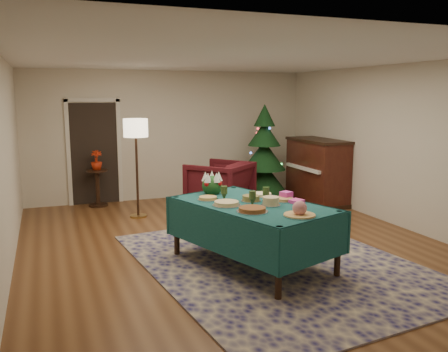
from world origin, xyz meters
name	(u,v)px	position (x,y,z in m)	size (l,w,h in m)	color
room_shell	(232,154)	(0.00, 0.00, 1.35)	(7.00, 7.00, 7.00)	#593319
doorway	(94,150)	(-1.60, 3.48, 1.10)	(1.08, 0.04, 2.16)	black
rug	(276,263)	(0.23, -1.02, 0.01)	(3.20, 4.20, 0.02)	#181552
buffet_table	(252,216)	(-0.10, -0.97, 0.66)	(1.87, 2.41, 0.83)	black
platter_0	(300,210)	(0.14, -1.75, 0.90)	(0.37, 0.37, 0.18)	silver
platter_1	(252,210)	(-0.28, -1.37, 0.85)	(0.37, 0.37, 0.06)	silver
platter_2	(271,201)	(0.07, -1.15, 0.88)	(0.24, 0.24, 0.11)	silver
platter_3	(283,200)	(0.33, -0.98, 0.85)	(0.28, 0.28, 0.05)	silver
platter_4	(227,204)	(-0.45, -0.96, 0.85)	(0.36, 0.36, 0.06)	silver
platter_5	(251,199)	(-0.07, -0.84, 0.86)	(0.26, 0.26, 0.08)	silver
platter_6	(262,195)	(0.21, -0.61, 0.85)	(0.30, 0.30, 0.05)	silver
platter_7	(208,198)	(-0.56, -0.56, 0.85)	(0.28, 0.28, 0.05)	silver
goblet_0	(224,193)	(-0.37, -0.67, 0.93)	(0.09, 0.09, 0.19)	#2D471E
goblet_1	(266,194)	(0.11, -0.93, 0.93)	(0.09, 0.09, 0.19)	#2D471E
goblet_2	(252,198)	(-0.16, -1.10, 0.93)	(0.09, 0.09, 0.19)	#2D471E
napkin_stack	(296,201)	(0.44, -1.13, 0.85)	(0.17, 0.17, 0.04)	#F143A4
gift_box	(286,196)	(0.41, -0.92, 0.88)	(0.13, 0.13, 0.11)	#D93CB0
centerpiece	(212,183)	(-0.37, -0.19, 0.97)	(0.30, 0.30, 0.34)	#1E4C1E
armchair	(220,184)	(0.54, 1.95, 0.53)	(1.03, 0.96, 1.06)	#420E14
floor_lamp	(136,134)	(-1.01, 2.06, 1.51)	(0.43, 0.43, 1.78)	#A57F3F
side_table	(98,189)	(-1.59, 3.20, 0.36)	(0.41, 0.41, 0.73)	black
potted_plant	(97,164)	(-1.59, 3.20, 0.84)	(0.22, 0.38, 0.22)	red
christmas_tree	(264,158)	(1.74, 2.54, 0.91)	(1.25, 1.25, 2.02)	black
piano	(317,172)	(2.66, 1.93, 0.64)	(0.73, 1.53, 1.31)	black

